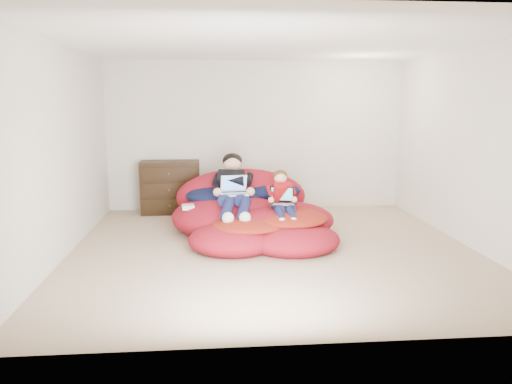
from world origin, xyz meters
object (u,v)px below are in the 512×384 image
(laptop_white, at_px, (234,189))
(older_boy, at_px, (234,185))
(dresser, at_px, (171,187))
(younger_boy, at_px, (282,196))
(laptop_black, at_px, (283,200))
(beanbag_pile, at_px, (252,215))

(laptop_white, bearing_deg, older_boy, 90.00)
(dresser, distance_m, younger_boy, 2.43)
(older_boy, bearing_deg, younger_boy, -31.33)
(older_boy, height_order, younger_boy, older_boy)
(dresser, bearing_deg, older_boy, -55.28)
(younger_boy, bearing_deg, older_boy, 148.67)
(laptop_white, xyz_separation_m, laptop_black, (0.63, -0.28, -0.10))
(younger_boy, xyz_separation_m, laptop_black, (-0.00, -0.04, -0.04))
(beanbag_pile, relative_size, laptop_white, 6.31)
(beanbag_pile, bearing_deg, dresser, 130.00)
(dresser, relative_size, younger_boy, 1.11)
(beanbag_pile, height_order, laptop_black, beanbag_pile)
(older_boy, distance_m, laptop_black, 0.77)
(older_boy, height_order, laptop_white, older_boy)
(older_boy, relative_size, laptop_white, 3.69)
(dresser, bearing_deg, laptop_white, -57.79)
(laptop_white, bearing_deg, beanbag_pile, 18.25)
(younger_boy, bearing_deg, dresser, 131.80)
(beanbag_pile, distance_m, older_boy, 0.49)
(dresser, distance_m, older_boy, 1.75)
(dresser, xyz_separation_m, younger_boy, (1.61, -1.80, 0.16))
(laptop_white, bearing_deg, younger_boy, -20.93)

